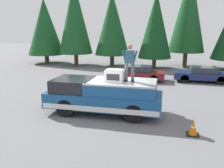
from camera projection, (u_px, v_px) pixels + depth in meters
name	position (u px, v px, depth m)	size (l,w,h in m)	color
ground_plane	(103.00, 114.00, 11.36)	(90.00, 90.00, 0.00)	slate
pickup_truck	(104.00, 96.00, 11.31)	(2.01, 5.54, 1.65)	navy
compressor_unit	(114.00, 75.00, 10.76)	(0.65, 0.84, 0.56)	silver
person_on_truck_bed	(130.00, 62.00, 10.64)	(0.29, 0.72, 1.69)	#4C515B
parked_car_navy	(202.00, 74.00, 18.01)	(1.64, 4.10, 1.16)	navy
parked_car_maroon	(138.00, 73.00, 18.50)	(1.64, 4.10, 1.16)	maroon
traffic_cone	(193.00, 128.00, 9.08)	(0.47, 0.47, 0.62)	black
conifer_left	(188.00, 11.00, 24.09)	(3.75, 3.75, 10.01)	#4C3826
conifer_center_left	(156.00, 25.00, 23.27)	(3.35, 3.35, 7.51)	#4C3826
conifer_center_right	(112.00, 24.00, 24.76)	(3.69, 3.69, 7.74)	#4C3826
conifer_right	(75.00, 18.00, 25.02)	(3.66, 3.66, 8.93)	#4C3826
conifer_far_right	(45.00, 27.00, 26.82)	(4.08, 4.08, 7.30)	#4C3826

